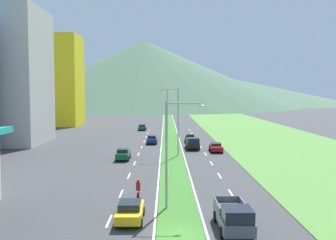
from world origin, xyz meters
name	(u,v)px	position (x,y,z in m)	size (l,w,h in m)	color
ground_plane	(181,237)	(0.00, 0.00, 0.00)	(600.00, 600.00, 0.00)	#38383A
grass_median	(170,135)	(0.00, 60.00, 0.03)	(3.20, 240.00, 0.06)	#387028
grass_verge_right	(264,135)	(20.60, 60.00, 0.03)	(24.00, 240.00, 0.06)	#518438
lane_dash_left_3	(109,221)	(-5.10, 3.08, 0.01)	(0.16, 2.80, 0.01)	silver
lane_dash_left_4	(121,194)	(-5.10, 10.77, 0.01)	(0.16, 2.80, 0.01)	silver
lane_dash_left_5	(129,176)	(-5.10, 18.46, 0.01)	(0.16, 2.80, 0.01)	silver
lane_dash_left_6	(135,163)	(-5.10, 26.15, 0.01)	(0.16, 2.80, 0.01)	silver
lane_dash_left_7	(139,154)	(-5.10, 33.84, 0.01)	(0.16, 2.80, 0.01)	silver
lane_dash_left_8	(142,147)	(-5.10, 41.54, 0.01)	(0.16, 2.80, 0.01)	silver
lane_dash_left_9	(144,141)	(-5.10, 49.23, 0.01)	(0.16, 2.80, 0.01)	silver
lane_dash_left_10	(146,137)	(-5.10, 56.92, 0.01)	(0.16, 2.80, 0.01)	silver
lane_dash_left_11	(148,133)	(-5.10, 64.61, 0.01)	(0.16, 2.80, 0.01)	silver
lane_dash_left_12	(149,130)	(-5.10, 72.30, 0.01)	(0.16, 2.80, 0.01)	silver
lane_dash_right_3	(249,221)	(5.10, 3.08, 0.01)	(0.16, 2.80, 0.01)	silver
lane_dash_right_4	(231,193)	(5.10, 10.77, 0.01)	(0.16, 2.80, 0.01)	silver
lane_dash_right_5	(220,176)	(5.10, 18.46, 0.01)	(0.16, 2.80, 0.01)	silver
lane_dash_right_6	(211,163)	(5.10, 26.15, 0.01)	(0.16, 2.80, 0.01)	silver
lane_dash_right_7	(205,154)	(5.10, 33.84, 0.01)	(0.16, 2.80, 0.01)	silver
lane_dash_right_8	(201,147)	(5.10, 41.54, 0.01)	(0.16, 2.80, 0.01)	silver
lane_dash_right_9	(197,141)	(5.10, 49.23, 0.01)	(0.16, 2.80, 0.01)	silver
lane_dash_right_10	(194,137)	(5.10, 56.92, 0.01)	(0.16, 2.80, 0.01)	silver
lane_dash_right_11	(192,133)	(5.10, 64.61, 0.01)	(0.16, 2.80, 0.01)	silver
lane_dash_right_12	(190,130)	(5.10, 72.30, 0.01)	(0.16, 2.80, 0.01)	silver
edge_line_median_left	(162,135)	(-1.75, 60.00, 0.01)	(0.16, 240.00, 0.01)	silver
edge_line_median_right	(178,135)	(1.75, 60.00, 0.01)	(0.16, 240.00, 0.01)	silver
domed_building	(3,70)	(-30.65, 46.78, 13.41)	(14.44, 14.44, 32.32)	#B7B2A8
midrise_colored	(58,81)	(-31.68, 86.37, 12.76)	(12.50, 12.50, 25.52)	yellow
hill_far_left	(113,83)	(-42.03, 277.97, 16.74)	(213.25, 213.25, 33.47)	#47664C
hill_far_center	(145,74)	(-14.80, 235.45, 21.84)	(198.35, 198.35, 43.68)	#47664C
hill_far_right	(229,91)	(52.13, 298.98, 10.74)	(199.48, 199.48, 21.49)	#47664C
street_lamp_near	(171,147)	(-0.54, 6.08, 5.02)	(3.15, 0.42, 8.63)	#99999E
street_lamp_mid	(176,117)	(0.56, 32.23, 5.71)	(2.94, 0.48, 10.00)	#99999E
street_lamp_far	(169,109)	(-0.24, 58.33, 5.89)	(3.49, 0.51, 10.23)	#99999E
car_1	(130,211)	(-3.56, 3.11, 0.75)	(1.96, 4.38, 1.46)	yellow
car_2	(190,138)	(3.62, 47.94, 0.78)	(1.85, 4.57, 1.52)	#0C5128
car_4	(152,139)	(-3.49, 46.23, 0.77)	(1.87, 4.63, 1.53)	navy
car_5	(216,147)	(7.00, 36.30, 0.72)	(1.89, 4.38, 1.38)	maroon
car_6	(123,154)	(-6.90, 28.87, 0.80)	(1.86, 4.12, 1.59)	#0C5128
car_7	(142,127)	(-6.83, 71.80, 0.75)	(1.93, 4.56, 1.47)	#0C5128
pickup_truck_0	(234,217)	(3.59, 0.85, 0.98)	(2.18, 5.40, 2.00)	#515459
pickup_truck_1	(193,143)	(3.54, 39.26, 0.98)	(2.18, 5.40, 2.00)	black
motorcycle_rider	(138,191)	(-3.37, 8.71, 0.75)	(0.36, 2.00, 1.80)	black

